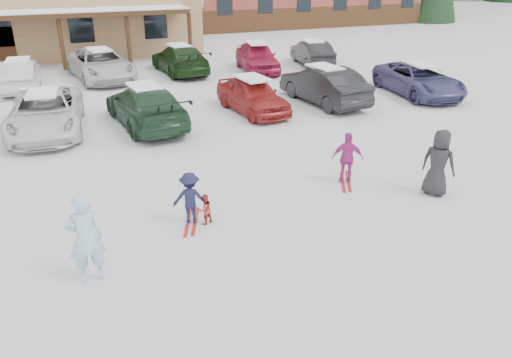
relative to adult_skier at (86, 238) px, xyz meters
name	(u,v)px	position (x,y,z in m)	size (l,w,h in m)	color
ground	(259,238)	(3.68, 0.31, -0.94)	(160.00, 160.00, 0.00)	white
adult_skier	(86,238)	(0.00, 0.00, 0.00)	(0.69, 0.45, 1.89)	#A6D3E6
toddler_red	(205,209)	(2.71, 1.39, -0.56)	(0.37, 0.29, 0.77)	#AE332E
child_navy	(190,198)	(2.42, 1.57, -0.30)	(0.83, 0.48, 1.29)	#181839
skis_child_navy	(192,222)	(2.42, 1.57, -0.93)	(0.20, 1.40, 0.03)	#A62017
child_magenta	(347,158)	(7.07, 2.29, -0.21)	(0.86, 0.36, 1.47)	#B62987
skis_child_magenta	(346,182)	(7.07, 2.29, -0.93)	(0.20, 1.40, 0.03)	#A62017
bystander_dark	(438,163)	(8.91, 0.78, -0.04)	(0.88, 0.57, 1.80)	#232326
parked_car_2	(46,113)	(-0.80, 9.92, -0.21)	(2.44, 5.29, 1.47)	white
parked_car_3	(146,106)	(2.69, 9.48, -0.19)	(2.11, 5.18, 1.50)	#213E28
parked_car_4	(252,95)	(7.01, 9.70, -0.24)	(1.67, 4.15, 1.41)	#A42523
parked_car_5	(324,85)	(10.35, 9.89, -0.16)	(1.66, 4.76, 1.57)	black
parked_car_6	(419,79)	(15.07, 9.63, -0.24)	(2.33, 5.05, 1.40)	#454275
parked_car_9	(20,75)	(-1.96, 16.97, -0.23)	(1.51, 4.33, 1.43)	silver
parked_car_10	(101,64)	(1.80, 17.93, -0.18)	(2.55, 5.53, 1.54)	silver
parked_car_11	(180,59)	(5.92, 18.01, -0.20)	(2.09, 5.13, 1.49)	#173214
parked_car_12	(257,57)	(9.98, 16.97, -0.17)	(1.82, 4.53, 1.54)	#AC1F44
parked_car_13	(312,53)	(13.55, 17.40, -0.25)	(1.47, 4.20, 1.39)	black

